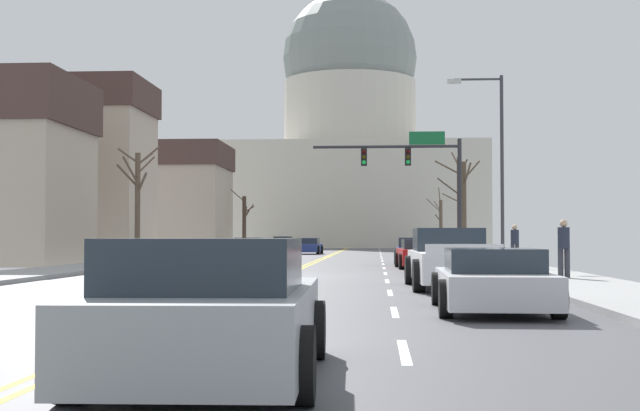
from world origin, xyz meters
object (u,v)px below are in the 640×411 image
signal_gantry (418,168)px  sedan_near_00 (415,251)px  sedan_near_01 (422,255)px  sedan_near_05 (211,313)px  pedestrian_01 (515,242)px  pedestrian_00 (564,245)px  sedan_oncoming_01 (308,246)px  sedan_oncoming_02 (283,244)px  bicycle_parked (502,261)px  pickup_truck_near_03 (451,261)px  sedan_near_04 (493,281)px  sedan_oncoming_00 (248,248)px  sedan_near_02 (440,258)px  street_lamp_right (495,153)px

signal_gantry → sedan_near_00: size_ratio=1.69×
sedan_near_01 → sedan_near_05: (-3.47, -27.96, 0.05)m
sedan_near_05 → pedestrian_01: size_ratio=2.52×
pedestrian_00 → pedestrian_01: bearing=88.3°
sedan_near_05 → signal_gantry: bearing=84.3°
sedan_near_01 → sedan_near_05: size_ratio=1.02×
sedan_near_01 → sedan_oncoming_01: 28.66m
sedan_oncoming_02 → bicycle_parked: 47.79m
signal_gantry → sedan_oncoming_01: 19.97m
signal_gantry → pickup_truck_near_03: 23.56m
sedan_near_04 → sedan_oncoming_02: bearing=99.7°
sedan_oncoming_00 → pedestrian_00: size_ratio=2.66×
sedan_oncoming_00 → sedan_oncoming_02: size_ratio=0.97×
sedan_near_04 → pedestrian_00: 10.23m
signal_gantry → sedan_near_00: signal_gantry is taller
signal_gantry → pedestrian_01: (3.52, -9.72, -3.87)m
sedan_oncoming_00 → sedan_oncoming_01: bearing=68.4°
sedan_oncoming_02 → sedan_near_01: bearing=-75.7°
pedestrian_00 → pedestrian_01: size_ratio=1.00×
sedan_near_02 → sedan_oncoming_01: 34.91m
sedan_near_02 → pedestrian_00: size_ratio=2.68×
sedan_near_02 → sedan_oncoming_02: 47.56m
sedan_near_04 → bicycle_parked: bearing=81.1°
pickup_truck_near_03 → sedan_oncoming_00: pickup_truck_near_03 is taller
sedan_near_02 → sedan_oncoming_01: size_ratio=1.05×
sedan_near_02 → sedan_near_00: bearing=91.3°
signal_gantry → sedan_oncoming_01: signal_gantry is taller
sedan_near_02 → pickup_truck_near_03: pickup_truck_near_03 is taller
sedan_oncoming_02 → sedan_near_00: bearing=-73.3°
street_lamp_right → sedan_oncoming_02: 43.68m
sedan_oncoming_02 → sedan_near_02: bearing=-77.3°
sedan_near_01 → pedestrian_00: 11.37m
sedan_near_01 → bicycle_parked: sedan_near_01 is taller
sedan_near_00 → pedestrian_01: pedestrian_01 is taller
sedan_oncoming_01 → sedan_oncoming_00: bearing=-111.6°
sedan_near_00 → sedan_oncoming_02: (-10.20, 33.92, 0.01)m
signal_gantry → pedestrian_01: 11.04m
street_lamp_right → sedan_near_02: bearing=-117.6°
sedan_oncoming_02 → sedan_near_05: bearing=-84.3°
sedan_near_02 → pedestrian_01: bearing=60.7°
pedestrian_00 → sedan_near_04: bearing=-109.0°
pickup_truck_near_03 → sedan_oncoming_00: 34.51m
sedan_near_00 → pickup_truck_near_03: size_ratio=0.83×
sedan_oncoming_01 → street_lamp_right: bearing=-71.4°
signal_gantry → pedestrian_00: 21.14m
street_lamp_right → pedestrian_00: 10.05m
bicycle_parked → pedestrian_00: bearing=-77.3°
sedan_near_00 → sedan_near_05: 34.25m
sedan_near_02 → pickup_truck_near_03: size_ratio=0.79×
sedan_near_00 → sedan_oncoming_02: 35.42m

